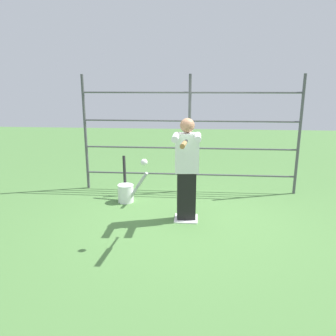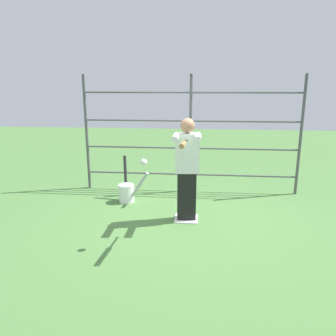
% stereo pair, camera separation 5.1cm
% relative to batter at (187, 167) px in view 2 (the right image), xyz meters
% --- Properties ---
extents(ground_plane, '(24.00, 24.00, 0.00)m').
position_rel_batter_xyz_m(ground_plane, '(0.00, -0.02, -0.95)').
color(ground_plane, '#4C7A3D').
extents(home_plate, '(0.40, 0.40, 0.02)m').
position_rel_batter_xyz_m(home_plate, '(0.00, -0.02, -0.94)').
color(home_plate, white).
rests_on(home_plate, ground).
extents(fence_backstop, '(4.59, 0.06, 2.49)m').
position_rel_batter_xyz_m(fence_backstop, '(0.00, -1.62, 0.30)').
color(fence_backstop, '#4C4C51').
rests_on(fence_backstop, ground).
extents(batter, '(0.45, 0.61, 1.75)m').
position_rel_batter_xyz_m(batter, '(0.00, 0.00, 0.00)').
color(batter, black).
rests_on(batter, ground).
extents(baseball_bat_swinging, '(0.08, 0.84, 0.12)m').
position_rel_batter_xyz_m(baseball_bat_swinging, '(0.01, 0.95, 0.55)').
color(baseball_bat_swinging, black).
extents(softball_in_flight, '(0.10, 0.10, 0.10)m').
position_rel_batter_xyz_m(softball_in_flight, '(0.56, 0.94, 0.28)').
color(softball_in_flight, white).
extents(bat_bucket, '(0.65, 0.62, 0.87)m').
position_rel_batter_xyz_m(bat_bucket, '(1.21, -0.79, -0.74)').
color(bat_bucket, white).
rests_on(bat_bucket, ground).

